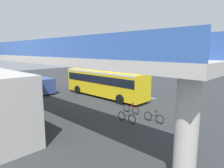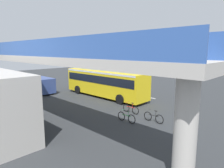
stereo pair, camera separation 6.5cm
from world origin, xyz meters
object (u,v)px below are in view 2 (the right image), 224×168
(bicycle_black, at_px, (153,117))
(bicycle_green, at_px, (126,117))
(parked_van, at_px, (40,84))
(traffic_sign, at_px, (126,78))
(city_bus, at_px, (104,81))
(pedestrian, at_px, (103,81))
(bicycle_red, at_px, (131,109))

(bicycle_black, height_order, bicycle_green, same)
(parked_van, distance_m, traffic_sign, 11.35)
(city_bus, height_order, pedestrian, city_bus)
(parked_van, distance_m, bicycle_red, 14.13)
(bicycle_green, relative_size, pedestrian, 0.99)
(pedestrian, relative_size, traffic_sign, 0.64)
(parked_van, xyz_separation_m, bicycle_black, (-16.72, -1.09, -0.81))
(bicycle_black, bearing_deg, pedestrian, -28.91)
(bicycle_green, xyz_separation_m, bicycle_red, (1.18, -2.00, 0.00))
(pedestrian, bearing_deg, bicycle_black, 151.09)
(bicycle_black, distance_m, bicycle_red, 2.76)
(bicycle_green, bearing_deg, parked_van, -1.40)
(traffic_sign, bearing_deg, pedestrian, -6.39)
(parked_van, distance_m, pedestrian, 9.24)
(parked_van, relative_size, bicycle_red, 2.71)
(traffic_sign, bearing_deg, bicycle_green, 130.79)
(city_bus, xyz_separation_m, traffic_sign, (-0.07, -3.84, 0.01))
(bicycle_green, xyz_separation_m, pedestrian, (12.50, -9.21, 0.51))
(bicycle_black, bearing_deg, city_bus, -20.28)
(traffic_sign, bearing_deg, parked_van, 46.91)
(city_bus, height_order, traffic_sign, city_bus)
(bicycle_green, height_order, traffic_sign, traffic_sign)
(bicycle_green, distance_m, traffic_sign, 11.51)
(pedestrian, bearing_deg, traffic_sign, 173.61)
(city_bus, bearing_deg, bicycle_green, 147.44)
(parked_van, relative_size, bicycle_green, 2.71)
(bicycle_red, bearing_deg, parked_van, 6.64)
(city_bus, distance_m, bicycle_black, 9.76)
(city_bus, relative_size, traffic_sign, 4.12)
(city_bus, distance_m, bicycle_green, 9.05)
(city_bus, height_order, bicycle_red, city_bus)
(bicycle_red, bearing_deg, bicycle_black, 168.65)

